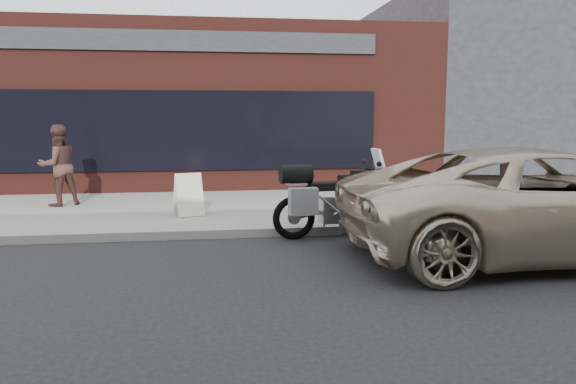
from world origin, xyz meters
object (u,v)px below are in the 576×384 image
sandwich_sign (188,194)px  cafe_patron_left (58,165)px  minivan (542,203)px  motorcycle (332,200)px

sandwich_sign → cafe_patron_left: size_ratio=0.47×
minivan → cafe_patron_left: bearing=57.0°
minivan → sandwich_sign: (-5.21, 3.47, -0.25)m
motorcycle → minivan: minivan is taller
cafe_patron_left → sandwich_sign: bearing=114.8°
minivan → sandwich_sign: size_ratio=7.10×
motorcycle → minivan: 3.26m
motorcycle → minivan: size_ratio=0.41×
sandwich_sign → cafe_patron_left: cafe_patron_left is taller
motorcycle → sandwich_sign: size_ratio=2.92×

